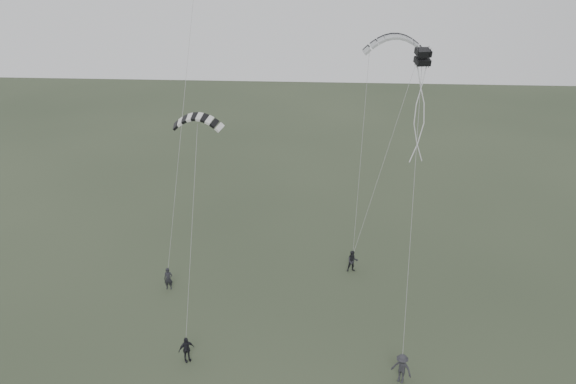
# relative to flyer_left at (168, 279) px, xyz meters

# --- Properties ---
(ground) EXTENTS (140.00, 140.00, 0.00)m
(ground) POSITION_rel_flyer_left_xyz_m (6.82, -4.77, -0.78)
(ground) COLOR #2F3A27
(ground) RESTS_ON ground
(flyer_left) EXTENTS (0.59, 0.41, 1.55)m
(flyer_left) POSITION_rel_flyer_left_xyz_m (0.00, 0.00, 0.00)
(flyer_left) COLOR black
(flyer_left) RESTS_ON ground
(flyer_right) EXTENTS (0.86, 0.72, 1.58)m
(flyer_right) POSITION_rel_flyer_left_xyz_m (12.23, 3.12, 0.02)
(flyer_right) COLOR black
(flyer_right) RESTS_ON ground
(flyer_center) EXTENTS (0.93, 0.82, 1.51)m
(flyer_center) POSITION_rel_flyer_left_xyz_m (2.88, -6.95, -0.02)
(flyer_center) COLOR black
(flyer_center) RESTS_ON ground
(flyer_far) EXTENTS (1.26, 1.09, 1.70)m
(flyer_far) POSITION_rel_flyer_left_xyz_m (14.37, -7.77, 0.07)
(flyer_far) COLOR #29292E
(flyer_far) RESTS_ON ground
(kite_pale_large) EXTENTS (4.28, 1.34, 1.84)m
(kite_pale_large) POSITION_rel_flyer_left_xyz_m (14.62, 7.99, 14.63)
(kite_pale_large) COLOR #A0A3A5
(kite_pale_large) RESTS_ON flyer_right
(kite_striped) EXTENTS (2.83, 1.20, 1.26)m
(kite_striped) POSITION_rel_flyer_left_xyz_m (3.06, -1.73, 11.57)
(kite_striped) COLOR black
(kite_striped) RESTS_ON flyer_center
(kite_box) EXTENTS (0.86, 0.96, 0.87)m
(kite_box) POSITION_rel_flyer_left_xyz_m (14.90, -2.07, 15.01)
(kite_box) COLOR black
(kite_box) RESTS_ON flyer_far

